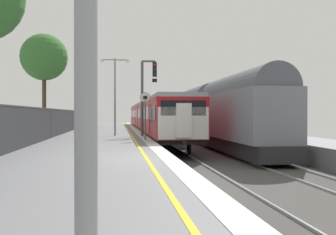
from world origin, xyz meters
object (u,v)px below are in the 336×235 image
Objects in this scene: freight_train_adjacent_track at (185,112)px; background_tree_centre at (43,59)px; platform_lamp_mid at (115,90)px; commuter_train_at_platform at (151,116)px; speed_limit_sign at (145,110)px; signal_gantry at (146,89)px.

background_tree_centre is at bearing -162.30° from freight_train_adjacent_track.
background_tree_centre is (-6.77, 10.69, 3.53)m from platform_lamp_mid.
background_tree_centre reaches higher than freight_train_adjacent_track.
platform_lamp_mid reaches higher than commuter_train_at_platform.
background_tree_centre reaches higher than speed_limit_sign.
freight_train_adjacent_track is at bearing 71.35° from signal_gantry.
speed_limit_sign is at bearing -61.98° from background_tree_centre.
commuter_train_at_platform is 12.94m from platform_lamp_mid.
signal_gantry is (-5.48, -16.25, 1.53)m from freight_train_adjacent_track.
speed_limit_sign is at bearing -71.82° from platform_lamp_mid.
freight_train_adjacent_track reaches higher than speed_limit_sign.
commuter_train_at_platform is 0.76× the size of freight_train_adjacent_track.
signal_gantry is (-1.48, -13.26, 1.95)m from commuter_train_at_platform.
platform_lamp_mid reaches higher than speed_limit_sign.
speed_limit_sign is (-0.37, -4.35, -1.47)m from signal_gantry.
freight_train_adjacent_track is 17.13m from platform_lamp_mid.
commuter_train_at_platform is 13.48m from signal_gantry.
background_tree_centre is at bearing 122.36° from platform_lamp_mid.
commuter_train_at_platform is at bearing 73.69° from platform_lamp_mid.
commuter_train_at_platform is at bearing -143.25° from freight_train_adjacent_track.
freight_train_adjacent_track is 10.17× the size of signal_gantry.
commuter_train_at_platform is 5.02m from freight_train_adjacent_track.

